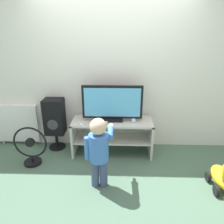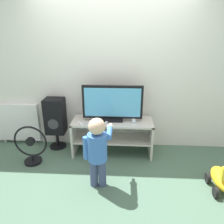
{
  "view_description": "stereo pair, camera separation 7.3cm",
  "coord_description": "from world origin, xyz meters",
  "views": [
    {
      "loc": [
        0.11,
        -2.95,
        1.95
      ],
      "look_at": [
        0.0,
        0.14,
        0.76
      ],
      "focal_mm": 35.0,
      "sensor_mm": 36.0,
      "label": 1
    },
    {
      "loc": [
        0.18,
        -2.94,
        1.95
      ],
      "look_at": [
        0.0,
        0.14,
        0.76
      ],
      "focal_mm": 35.0,
      "sensor_mm": 36.0,
      "label": 2
    }
  ],
  "objects": [
    {
      "name": "child",
      "position": [
        -0.14,
        -0.58,
        0.56
      ],
      "size": [
        0.36,
        0.53,
        0.96
      ],
      "color": "#3F4C72",
      "rests_on": "ground_plane"
    },
    {
      "name": "television",
      "position": [
        0.0,
        0.26,
        0.85
      ],
      "size": [
        0.94,
        0.2,
        0.57
      ],
      "color": "black",
      "rests_on": "tv_stand"
    },
    {
      "name": "tv_stand",
      "position": [
        0.0,
        0.24,
        0.38
      ],
      "size": [
        1.28,
        0.48,
        0.58
      ],
      "color": "beige",
      "rests_on": "ground_plane"
    },
    {
      "name": "game_console",
      "position": [
        0.33,
        0.22,
        0.6
      ],
      "size": [
        0.06,
        0.19,
        0.04
      ],
      "color": "white",
      "rests_on": "tv_stand"
    },
    {
      "name": "ride_on_toy",
      "position": [
        1.45,
        -0.6,
        0.16
      ],
      "size": [
        0.29,
        0.5,
        0.43
      ],
      "color": "gold",
      "rests_on": "ground_plane"
    },
    {
      "name": "floor_fan",
      "position": [
        -1.21,
        -0.13,
        0.27
      ],
      "size": [
        0.51,
        0.26,
        0.62
      ],
      "color": "black",
      "rests_on": "ground_plane"
    },
    {
      "name": "remote_primary",
      "position": [
        -0.49,
        0.08,
        0.59
      ],
      "size": [
        0.1,
        0.13,
        0.03
      ],
      "color": "white",
      "rests_on": "tv_stand"
    },
    {
      "name": "speaker_tower",
      "position": [
        -0.96,
        0.37,
        0.56
      ],
      "size": [
        0.32,
        0.29,
        0.88
      ],
      "color": "black",
      "rests_on": "ground_plane"
    },
    {
      "name": "radiator",
      "position": [
        -1.7,
        0.49,
        0.39
      ],
      "size": [
        0.79,
        0.08,
        0.73
      ],
      "color": "white",
      "rests_on": "ground_plane"
    },
    {
      "name": "remote_secondary",
      "position": [
        -0.08,
        0.17,
        0.59
      ],
      "size": [
        0.06,
        0.13,
        0.03
      ],
      "color": "white",
      "rests_on": "tv_stand"
    },
    {
      "name": "ground_plane",
      "position": [
        0.0,
        0.0,
        0.0
      ],
      "size": [
        16.0,
        16.0,
        0.0
      ],
      "primitive_type": "plane",
      "color": "#4C6B56"
    },
    {
      "name": "wall_back",
      "position": [
        0.0,
        0.56,
        1.3
      ],
      "size": [
        10.0,
        0.06,
        2.6
      ],
      "color": "silver",
      "rests_on": "ground_plane"
    }
  ]
}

